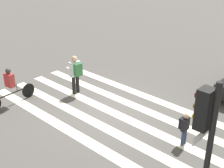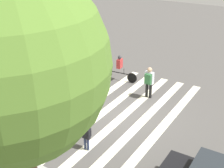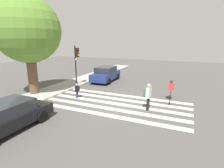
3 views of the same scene
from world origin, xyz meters
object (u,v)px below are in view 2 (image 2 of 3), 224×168
object	(u,v)px
pedestrian_adult_blue_shirt	(87,135)
cyclist_mid_street	(120,67)
street_tree	(8,66)
pedestrian_adult_tall_backpack	(149,80)

from	to	relation	value
pedestrian_adult_blue_shirt	cyclist_mid_street	bearing A→B (deg)	-71.29
street_tree	cyclist_mid_street	world-z (taller)	street_tree
pedestrian_adult_tall_backpack	pedestrian_adult_blue_shirt	size ratio (longest dim) A/B	1.49
street_tree	pedestrian_adult_tall_backpack	xyz separation A→B (m)	(0.51, -9.21, -4.03)
pedestrian_adult_blue_shirt	pedestrian_adult_tall_backpack	bearing A→B (deg)	-92.15
street_tree	pedestrian_adult_blue_shirt	world-z (taller)	street_tree
street_tree	cyclist_mid_street	bearing A→B (deg)	-73.97
street_tree	pedestrian_adult_tall_backpack	world-z (taller)	street_tree
pedestrian_adult_tall_backpack	street_tree	bearing A→B (deg)	-80.09
pedestrian_adult_tall_backpack	cyclist_mid_street	size ratio (longest dim) A/B	0.77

